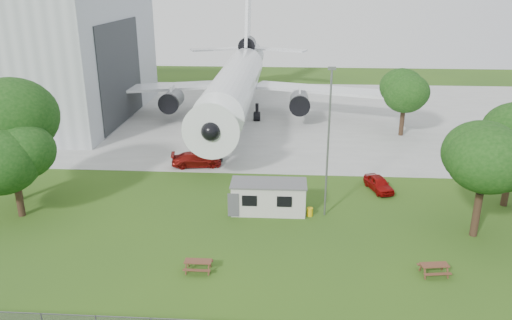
# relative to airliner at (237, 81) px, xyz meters

# --- Properties ---
(ground) EXTENTS (160.00, 160.00, 0.00)m
(ground) POSITION_rel_airliner_xyz_m (2.00, -35.86, -5.27)
(ground) COLOR #3C6419
(concrete_apron) EXTENTS (120.00, 46.00, 0.03)m
(concrete_apron) POSITION_rel_airliner_xyz_m (2.00, 2.14, -5.25)
(concrete_apron) COLOR #B7B7B2
(concrete_apron) RESTS_ON ground
(airliner) EXTENTS (46.36, 47.73, 17.69)m
(airliner) POSITION_rel_airliner_xyz_m (0.00, 0.00, 0.00)
(airliner) COLOR white
(airliner) RESTS_ON ground
(site_cabin) EXTENTS (6.76, 2.74, 2.62)m
(site_cabin) POSITION_rel_airliner_xyz_m (5.60, -29.32, -3.96)
(site_cabin) COLOR beige
(site_cabin) RESTS_ON ground
(picnic_west) EXTENTS (1.81, 1.51, 0.76)m
(picnic_west) POSITION_rel_airliner_xyz_m (1.33, -38.65, -5.27)
(picnic_west) COLOR brown
(picnic_west) RESTS_ON ground
(picnic_east) EXTENTS (1.99, 1.73, 0.76)m
(picnic_east) POSITION_rel_airliner_xyz_m (16.76, -38.07, -5.27)
(picnic_east) COLOR brown
(picnic_east) RESTS_ON ground
(lamp_mast) EXTENTS (0.16, 0.16, 12.00)m
(lamp_mast) POSITION_rel_airliner_xyz_m (10.20, -29.66, 0.73)
(lamp_mast) COLOR slate
(lamp_mast) RESTS_ON ground
(tree_west_big) EXTENTS (7.73, 7.73, 11.05)m
(tree_west_big) POSITION_rel_airliner_xyz_m (-16.29, -28.39, 1.90)
(tree_west_big) COLOR #382619
(tree_west_big) RESTS_ON ground
(tree_west_small) EXTENTS (6.22, 6.22, 8.03)m
(tree_west_small) POSITION_rel_airliner_xyz_m (-14.51, -31.41, -0.37)
(tree_west_small) COLOR #382619
(tree_west_small) RESTS_ON ground
(tree_east_front) EXTENTS (6.24, 6.24, 8.99)m
(tree_east_front) POSITION_rel_airliner_xyz_m (21.18, -32.43, 0.58)
(tree_east_front) COLOR #382619
(tree_east_front) RESTS_ON ground
(tree_far_apron) EXTENTS (5.44, 5.44, 8.08)m
(tree_far_apron) POSITION_rel_airliner_xyz_m (21.05, -6.59, 0.06)
(tree_far_apron) COLOR #382619
(tree_far_apron) RESTS_ON ground
(car_ne_hatch) EXTENTS (2.64, 4.16, 1.32)m
(car_ne_hatch) POSITION_rel_airliner_xyz_m (15.43, -24.26, -4.61)
(car_ne_hatch) COLOR maroon
(car_ne_hatch) RESTS_ON ground
(car_apron_van) EXTENTS (5.37, 2.90, 1.48)m
(car_apron_van) POSITION_rel_airliner_xyz_m (-2.28, -19.12, -4.53)
(car_apron_van) COLOR maroon
(car_apron_van) RESTS_ON ground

